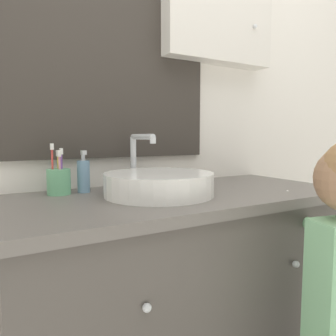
{
  "coord_description": "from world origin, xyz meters",
  "views": [
    {
      "loc": [
        -0.64,
        -0.69,
        1.02
      ],
      "look_at": [
        -0.09,
        0.26,
        0.92
      ],
      "focal_mm": 35.0,
      "sensor_mm": 36.0,
      "label": 1
    }
  ],
  "objects": [
    {
      "name": "vanity_counter",
      "position": [
        0.0,
        0.31,
        0.41
      ],
      "size": [
        1.27,
        0.59,
        0.82
      ],
      "color": "#4C4742",
      "rests_on": "ground_plane"
    },
    {
      "name": "wall_back",
      "position": [
        0.02,
        0.62,
        1.29
      ],
      "size": [
        3.2,
        0.18,
        2.5
      ],
      "color": "silver",
      "rests_on": "ground_plane"
    },
    {
      "name": "sink_basin",
      "position": [
        -0.1,
        0.31,
        0.86
      ],
      "size": [
        0.38,
        0.44,
        0.22
      ],
      "color": "white",
      "rests_on": "vanity_counter"
    },
    {
      "name": "toothbrush_holder",
      "position": [
        -0.4,
        0.5,
        0.87
      ],
      "size": [
        0.08,
        0.08,
        0.18
      ],
      "color": "#66B27F",
      "rests_on": "vanity_counter"
    },
    {
      "name": "soap_dispenser",
      "position": [
        -0.31,
        0.5,
        0.88
      ],
      "size": [
        0.05,
        0.05,
        0.16
      ],
      "color": "#6B93B2",
      "rests_on": "vanity_counter"
    }
  ]
}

